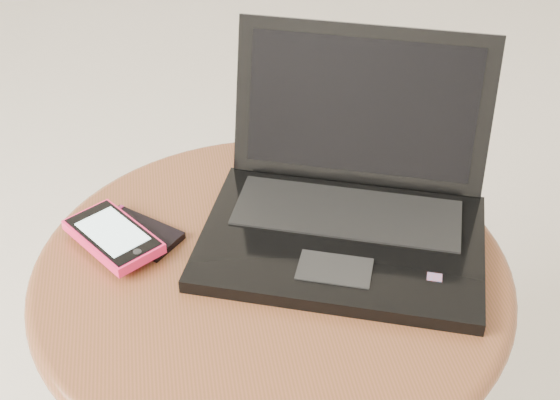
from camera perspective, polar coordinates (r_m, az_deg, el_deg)
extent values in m
cylinder|color=#4F2D19|center=(1.09, -0.55, -13.84)|extent=(0.09, 0.09, 0.40)
cylinder|color=brown|center=(0.93, -0.63, -5.36)|extent=(0.55, 0.55, 0.03)
torus|color=brown|center=(0.93, -0.63, -5.36)|extent=(0.58, 0.58, 0.03)
cube|color=black|center=(0.94, 4.58, -3.11)|extent=(0.40, 0.34, 0.02)
cube|color=black|center=(0.97, 5.00, -0.93)|extent=(0.30, 0.20, 0.00)
cube|color=black|center=(0.89, 4.06, -5.10)|extent=(0.10, 0.08, 0.00)
cube|color=red|center=(0.89, 11.36, -5.61)|extent=(0.02, 0.02, 0.00)
cube|color=black|center=(1.00, 6.05, 6.93)|extent=(0.33, 0.18, 0.20)
cube|color=black|center=(1.00, 6.02, 6.88)|extent=(0.29, 0.15, 0.17)
cube|color=black|center=(0.98, -10.49, -2.39)|extent=(0.12, 0.11, 0.01)
cube|color=#B7296F|center=(1.00, -12.61, -1.21)|extent=(0.04, 0.05, 0.00)
cube|color=#F82059|center=(0.96, -12.24, -2.65)|extent=(0.13, 0.14, 0.01)
cube|color=black|center=(0.95, -12.29, -2.32)|extent=(0.12, 0.13, 0.00)
cube|color=silver|center=(0.95, -12.30, -2.28)|extent=(0.09, 0.10, 0.00)
cylinder|color=black|center=(0.92, -10.51, -3.78)|extent=(0.01, 0.01, 0.00)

